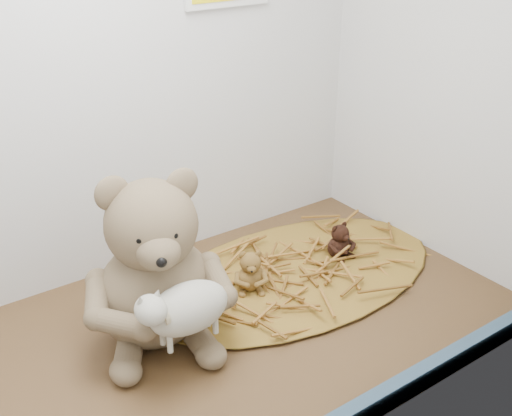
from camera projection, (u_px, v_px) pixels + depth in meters
alcove_shell at (132, 68)px, 92.15cm from camera, size 120.40×60.20×90.40cm
straw_bed at (296, 273)px, 125.87cm from camera, size 63.21×36.70×1.22cm
main_teddy at (154, 259)px, 102.70cm from camera, size 30.93×31.76×29.80cm
toy_lamb at (188, 308)px, 96.40cm from camera, size 17.35×10.59×11.21cm
mini_teddy_tan at (251, 269)px, 118.43cm from camera, size 9.01×9.14×8.00cm
mini_teddy_brown at (339, 239)px, 129.39cm from camera, size 6.28×6.59×7.38cm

